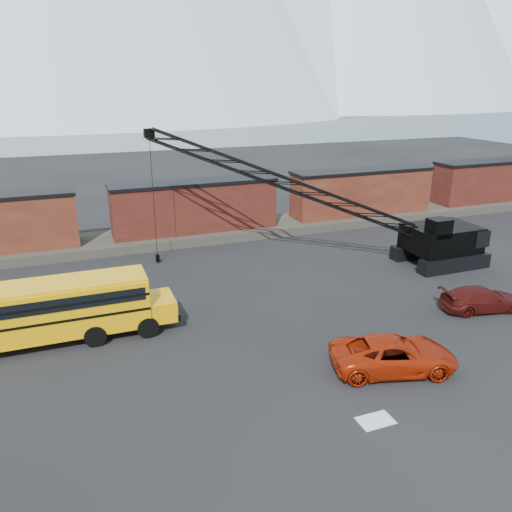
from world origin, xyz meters
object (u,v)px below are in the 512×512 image
Objects in this scene: maroon_suv at (482,299)px; crawler_crane at (292,186)px; red_pickup at (394,354)px; school_bus at (52,310)px.

crawler_crane is at bearing 44.04° from maroon_suv.
crawler_crane is at bearing 9.51° from red_pickup.
crawler_crane reaches higher than maroon_suv.
red_pickup is (14.37, -8.26, -1.00)m from school_bus.
red_pickup reaches higher than maroon_suv.
crawler_crane reaches higher than school_bus.
maroon_suv is at bearing -11.69° from school_bus.
maroon_suv is 0.21× the size of crawler_crane.
school_bus reaches higher than maroon_suv.
school_bus is 23.41m from maroon_suv.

